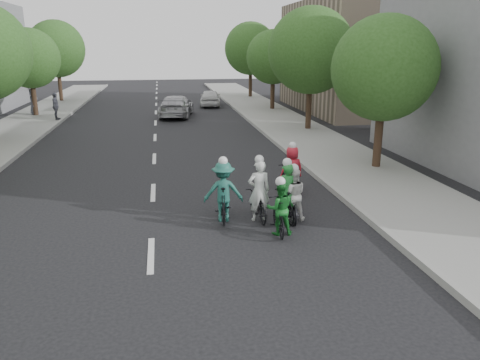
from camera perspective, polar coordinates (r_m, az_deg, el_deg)
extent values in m
plane|color=black|center=(11.47, -10.80, -8.98)|extent=(120.00, 120.00, 0.00)
cube|color=#999993|center=(21.92, -26.43, 1.96)|extent=(0.18, 80.00, 0.18)
cube|color=gray|center=(22.28, 10.63, 3.56)|extent=(4.00, 80.00, 0.15)
cube|color=#999993|center=(21.69, 5.78, 3.46)|extent=(0.18, 80.00, 0.18)
cube|color=gray|center=(37.79, 15.31, 14.33)|extent=(10.00, 14.00, 8.00)
cylinder|color=black|center=(35.66, -23.76, 8.85)|extent=(0.32, 0.32, 2.27)
sphere|color=#274F1A|center=(35.48, -24.29, 13.39)|extent=(4.00, 4.00, 4.00)
cylinder|color=black|center=(44.40, -21.06, 10.45)|extent=(0.32, 0.32, 2.48)
sphere|color=#274F1A|center=(44.25, -21.50, 14.66)|extent=(4.80, 4.80, 4.80)
cylinder|color=black|center=(19.32, 16.46, 4.49)|extent=(0.32, 0.32, 2.27)
sphere|color=#274F1A|center=(18.99, 17.15, 12.90)|extent=(4.00, 4.00, 4.00)
cylinder|color=black|center=(27.56, 8.36, 8.50)|extent=(0.32, 0.32, 2.48)
sphere|color=#274F1A|center=(27.33, 8.65, 15.33)|extent=(4.80, 4.80, 4.80)
cylinder|color=black|center=(36.19, 3.98, 10.24)|extent=(0.32, 0.32, 2.27)
sphere|color=#274F1A|center=(36.01, 4.07, 14.74)|extent=(4.00, 4.00, 4.00)
cylinder|color=black|center=(44.94, 1.27, 11.55)|extent=(0.32, 0.32, 2.48)
sphere|color=#274F1A|center=(44.80, 1.30, 15.73)|extent=(4.80, 4.80, 4.80)
imported|color=black|center=(13.47, 6.34, -2.85)|extent=(0.84, 1.81, 0.91)
imported|color=white|center=(13.29, 6.50, -1.79)|extent=(0.80, 0.66, 1.50)
sphere|color=white|center=(13.07, 6.61, 1.43)|extent=(0.26, 0.26, 0.26)
imported|color=black|center=(13.36, 5.51, -3.02)|extent=(0.55, 1.53, 0.90)
imported|color=#248734|center=(13.14, 5.67, -1.53)|extent=(0.65, 0.45, 1.69)
sphere|color=white|center=(12.91, 5.77, 2.12)|extent=(0.26, 0.26, 0.26)
imported|color=black|center=(13.40, 2.22, -3.13)|extent=(0.63, 1.54, 0.79)
imported|color=silver|center=(13.16, 2.33, -1.30)|extent=(0.67, 0.46, 1.76)
sphere|color=white|center=(12.92, 2.38, 2.51)|extent=(0.26, 0.26, 0.26)
imported|color=black|center=(15.97, 6.21, 0.09)|extent=(0.77, 1.69, 0.86)
imported|color=red|center=(15.78, 6.34, 1.28)|extent=(0.84, 0.60, 1.60)
sphere|color=white|center=(15.59, 6.44, 4.19)|extent=(0.26, 0.26, 0.26)
imported|color=black|center=(12.43, 4.72, -4.33)|extent=(0.57, 1.62, 0.96)
imported|color=#176A23|center=(12.26, 4.86, -3.48)|extent=(0.73, 0.59, 1.42)
sphere|color=white|center=(12.04, 4.94, -0.19)|extent=(0.26, 0.26, 0.26)
imported|color=black|center=(13.32, -2.09, -2.68)|extent=(0.66, 1.78, 1.05)
imported|color=#216356|center=(13.12, -2.04, -1.42)|extent=(1.17, 0.75, 1.72)
sphere|color=white|center=(12.88, -2.08, 2.32)|extent=(0.26, 0.26, 0.26)
imported|color=#A6A7AB|center=(33.23, -7.79, 8.91)|extent=(2.83, 5.33, 1.47)
imported|color=silver|center=(38.88, -3.66, 9.98)|extent=(2.05, 4.15, 1.36)
imported|color=#4A4B56|center=(32.72, -21.55, 8.36)|extent=(0.50, 1.06, 1.76)
imported|color=#51535F|center=(35.98, -23.87, 8.74)|extent=(0.62, 0.91, 1.79)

